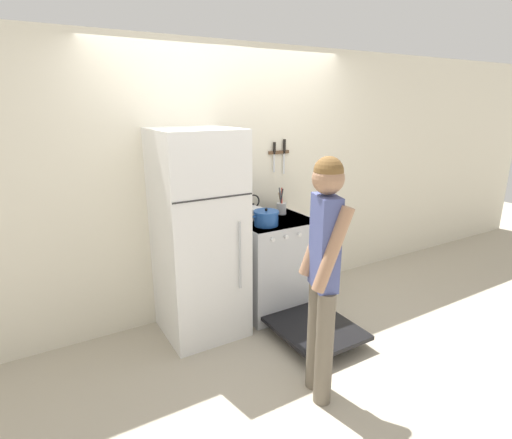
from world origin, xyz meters
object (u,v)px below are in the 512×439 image
refrigerator (199,236)px  tea_kettle (253,211)px  utensil_jar (281,207)px  person (324,268)px  dutch_oven_pot (266,218)px  stove_range (275,266)px

refrigerator → tea_kettle: 0.65m
utensil_jar → person: bearing=-113.2°
tea_kettle → dutch_oven_pot: bearing=-92.9°
tea_kettle → utensil_jar: 0.33m
dutch_oven_pot → refrigerator: bearing=170.2°
tea_kettle → utensil_jar: bearing=1.0°
dutch_oven_pot → person: person is taller
stove_range → dutch_oven_pot: dutch_oven_pot is taller
stove_range → utensil_jar: utensil_jar is taller
stove_range → person: 1.36m
person → stove_range: bearing=-0.6°
dutch_oven_pot → utensil_jar: size_ratio=1.01×
dutch_oven_pot → utensil_jar: utensil_jar is taller
tea_kettle → utensil_jar: (0.33, 0.01, -0.01)m
refrigerator → utensil_jar: 0.97m
dutch_oven_pot → person: 1.13m
stove_range → person: (-0.41, -1.19, 0.51)m
stove_range → dutch_oven_pot: size_ratio=5.04×
stove_range → utensil_jar: size_ratio=5.09×
stove_range → dutch_oven_pot: (-0.16, -0.09, 0.54)m
stove_range → dutch_oven_pot: bearing=-151.9°
dutch_oven_pot → person: bearing=-102.4°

